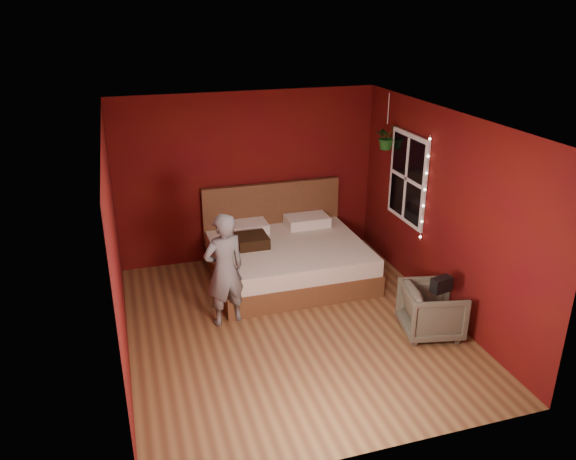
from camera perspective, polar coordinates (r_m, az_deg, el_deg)
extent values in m
plane|color=brown|center=(7.18, 0.46, -9.70)|extent=(4.50, 4.50, 0.00)
cube|color=#571209|center=(8.64, -4.06, 5.39)|extent=(4.00, 0.02, 2.60)
cube|color=#571209|center=(4.71, 8.95, -10.08)|extent=(4.00, 0.02, 2.60)
cube|color=#571209|center=(6.32, -17.17, -2.09)|extent=(0.02, 4.50, 2.60)
cube|color=#571209|center=(7.40, 15.50, 1.69)|extent=(0.02, 4.50, 2.60)
cube|color=silver|center=(6.20, 0.53, 11.21)|extent=(4.00, 4.50, 0.02)
cube|color=white|center=(8.05, 12.06, 5.16)|extent=(0.04, 0.97, 1.27)
cube|color=black|center=(8.04, 11.96, 5.16)|extent=(0.02, 0.85, 1.15)
cube|color=white|center=(8.04, 11.93, 5.15)|extent=(0.03, 0.05, 1.15)
cube|color=white|center=(8.04, 11.93, 5.15)|extent=(0.03, 0.85, 0.05)
cylinder|color=silver|center=(7.60, 13.73, 4.01)|extent=(0.01, 0.01, 1.45)
sphere|color=#FFF2CC|center=(7.83, 13.29, -0.69)|extent=(0.04, 0.04, 0.04)
sphere|color=#FFF2CC|center=(7.75, 13.44, 0.85)|extent=(0.04, 0.04, 0.04)
sphere|color=#FFF2CC|center=(7.67, 13.58, 2.41)|extent=(0.04, 0.04, 0.04)
sphere|color=#FFF2CC|center=(7.60, 13.73, 4.01)|extent=(0.04, 0.04, 0.04)
sphere|color=#FFF2CC|center=(7.54, 13.89, 5.63)|extent=(0.04, 0.04, 0.04)
sphere|color=#FFF2CC|center=(7.48, 14.05, 7.28)|extent=(0.04, 0.04, 0.04)
sphere|color=#FFF2CC|center=(7.42, 14.21, 8.95)|extent=(0.04, 0.04, 0.04)
cube|color=brown|center=(8.25, 0.07, -3.95)|extent=(2.18, 1.86, 0.31)
cube|color=white|center=(8.14, 0.07, -2.23)|extent=(2.14, 1.82, 0.24)
cube|color=brown|center=(8.85, -1.62, 1.07)|extent=(2.18, 0.09, 1.20)
cube|color=white|center=(8.50, -4.34, 0.24)|extent=(0.66, 0.41, 0.15)
cube|color=white|center=(8.75, 1.94, 0.95)|extent=(0.66, 0.41, 0.15)
imported|color=slate|center=(6.95, -6.48, -4.05)|extent=(0.61, 0.48, 1.47)
imported|color=#5A5647|center=(7.10, 14.39, -7.89)|extent=(0.82, 0.80, 0.63)
cube|color=black|center=(6.83, 15.31, -5.36)|extent=(0.27, 0.17, 0.18)
cube|color=#301E10|center=(8.03, -3.70, -1.08)|extent=(0.44, 0.44, 0.16)
cylinder|color=silver|center=(8.27, 10.17, 12.05)|extent=(0.01, 0.01, 0.44)
imported|color=#1F611B|center=(8.35, 9.98, 9.32)|extent=(0.41, 0.38, 0.37)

